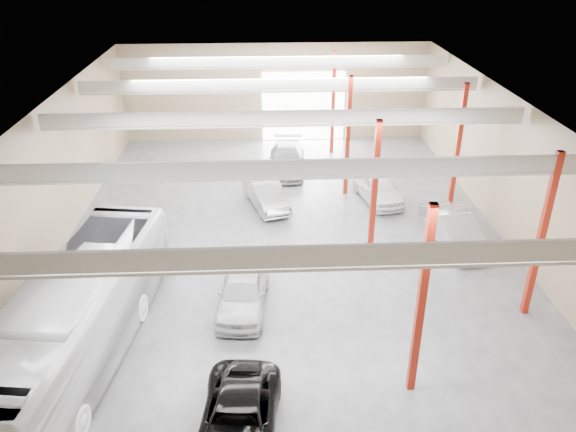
{
  "coord_description": "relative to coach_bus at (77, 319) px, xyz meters",
  "views": [
    {
      "loc": [
        -1.08,
        -24.24,
        13.95
      ],
      "look_at": [
        0.04,
        -1.18,
        2.2
      ],
      "focal_mm": 35.0,
      "sensor_mm": 36.0,
      "label": 1
    }
  ],
  "objects": [
    {
      "name": "depot_shell",
      "position": [
        7.86,
        8.48,
        3.19
      ],
      "size": [
        22.12,
        32.12,
        7.06
      ],
      "color": "#434348",
      "rests_on": "ground"
    },
    {
      "name": "coach_bus",
      "position": [
        0.0,
        0.0,
        0.0
      ],
      "size": [
        4.69,
        13.1,
        3.57
      ],
      "primitive_type": "imported",
      "rotation": [
        0.0,
        0.0,
        -0.13
      ],
      "color": "white",
      "rests_on": "ground"
    },
    {
      "name": "black_sedan",
      "position": [
        5.73,
        -3.95,
        -1.07
      ],
      "size": [
        2.86,
        5.35,
        1.43
      ],
      "primitive_type": "imported",
      "rotation": [
        0.0,
        0.0,
        -0.1
      ],
      "color": "black",
      "rests_on": "ground"
    },
    {
      "name": "car_row_a",
      "position": [
        5.73,
        2.93,
        -0.98
      ],
      "size": [
        2.32,
        4.9,
        1.62
      ],
      "primitive_type": "imported",
      "rotation": [
        0.0,
        0.0,
        -0.09
      ],
      "color": "silver",
      "rests_on": "ground"
    },
    {
      "name": "car_row_b",
      "position": [
        6.8,
        12.5,
        -1.03
      ],
      "size": [
        2.85,
        4.83,
        1.5
      ],
      "primitive_type": "imported",
      "rotation": [
        0.0,
        0.0,
        0.3
      ],
      "color": "#A3A4A7",
      "rests_on": "ground"
    },
    {
      "name": "car_row_c",
      "position": [
        8.22,
        17.7,
        -0.98
      ],
      "size": [
        2.62,
        5.66,
        1.6
      ],
      "primitive_type": "imported",
      "rotation": [
        0.0,
        0.0,
        -0.07
      ],
      "color": "slate",
      "rests_on": "ground"
    },
    {
      "name": "car_right_near",
      "position": [
        16.03,
        7.74,
        -0.98
      ],
      "size": [
        2.45,
        5.12,
        1.62
      ],
      "primitive_type": "imported",
      "rotation": [
        0.0,
        0.0,
        0.15
      ],
      "color": "#A6A6AB",
      "rests_on": "ground"
    },
    {
      "name": "car_right_far",
      "position": [
        13.23,
        12.94,
        -1.01
      ],
      "size": [
        2.66,
        4.81,
        1.55
      ],
      "primitive_type": "imported",
      "rotation": [
        0.0,
        0.0,
        0.19
      ],
      "color": "white",
      "rests_on": "ground"
    }
  ]
}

